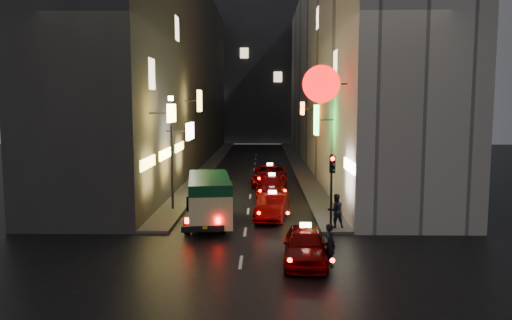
{
  "coord_description": "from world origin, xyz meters",
  "views": [
    {
      "loc": [
        0.84,
        -14.23,
        5.92
      ],
      "look_at": [
        0.44,
        13.0,
        2.88
      ],
      "focal_mm": 35.0,
      "sensor_mm": 36.0,
      "label": 1
    }
  ],
  "objects_px": {
    "pedestrian_crossing": "(330,242)",
    "traffic_light": "(332,175)",
    "taxi_near": "(305,242)",
    "lamp_post": "(172,145)",
    "minibus": "(209,195)"
  },
  "relations": [
    {
      "from": "pedestrian_crossing",
      "to": "traffic_light",
      "type": "bearing_deg",
      "value": -31.41
    },
    {
      "from": "minibus",
      "to": "taxi_near",
      "type": "bearing_deg",
      "value": -54.29
    },
    {
      "from": "minibus",
      "to": "taxi_near",
      "type": "xyz_separation_m",
      "value": [
        4.25,
        -5.91,
        -0.72
      ]
    },
    {
      "from": "taxi_near",
      "to": "traffic_light",
      "type": "xyz_separation_m",
      "value": [
        1.57,
        4.47,
        1.89
      ]
    },
    {
      "from": "minibus",
      "to": "taxi_near",
      "type": "distance_m",
      "value": 7.31
    },
    {
      "from": "taxi_near",
      "to": "traffic_light",
      "type": "relative_size",
      "value": 1.46
    },
    {
      "from": "traffic_light",
      "to": "lamp_post",
      "type": "relative_size",
      "value": 0.56
    },
    {
      "from": "pedestrian_crossing",
      "to": "traffic_light",
      "type": "distance_m",
      "value": 5.16
    },
    {
      "from": "taxi_near",
      "to": "pedestrian_crossing",
      "type": "distance_m",
      "value": 0.94
    },
    {
      "from": "taxi_near",
      "to": "lamp_post",
      "type": "distance_m",
      "value": 11.55
    },
    {
      "from": "taxi_near",
      "to": "pedestrian_crossing",
      "type": "bearing_deg",
      "value": -20.06
    },
    {
      "from": "pedestrian_crossing",
      "to": "traffic_light",
      "type": "height_order",
      "value": "traffic_light"
    },
    {
      "from": "taxi_near",
      "to": "lamp_post",
      "type": "relative_size",
      "value": 0.82
    },
    {
      "from": "lamp_post",
      "to": "minibus",
      "type": "bearing_deg",
      "value": -52.43
    },
    {
      "from": "pedestrian_crossing",
      "to": "taxi_near",
      "type": "bearing_deg",
      "value": 46.84
    }
  ]
}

